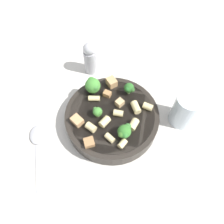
% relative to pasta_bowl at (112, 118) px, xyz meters
% --- Properties ---
extents(ground_plane, '(2.00, 2.00, 0.00)m').
position_rel_pasta_bowl_xyz_m(ground_plane, '(0.00, 0.00, -0.02)').
color(ground_plane, beige).
extents(pasta_bowl, '(0.23, 0.23, 0.04)m').
position_rel_pasta_bowl_xyz_m(pasta_bowl, '(0.00, 0.00, 0.00)').
color(pasta_bowl, '#28231E').
rests_on(pasta_bowl, ground_plane).
extents(broccoli_floret_0, '(0.03, 0.04, 0.03)m').
position_rel_pasta_bowl_xyz_m(broccoli_floret_0, '(0.05, -0.03, 0.04)').
color(broccoli_floret_0, '#84AD60').
rests_on(broccoli_floret_0, pasta_bowl).
extents(broccoli_floret_1, '(0.04, 0.04, 0.04)m').
position_rel_pasta_bowl_xyz_m(broccoli_floret_1, '(-0.08, 0.03, 0.04)').
color(broccoli_floret_1, '#84AD60').
rests_on(broccoli_floret_1, pasta_bowl).
extents(broccoli_floret_2, '(0.03, 0.03, 0.03)m').
position_rel_pasta_bowl_xyz_m(broccoli_floret_2, '(0.00, 0.08, 0.04)').
color(broccoli_floret_2, '#84AD60').
rests_on(broccoli_floret_2, pasta_bowl).
extents(broccoli_floret_3, '(0.03, 0.02, 0.03)m').
position_rel_pasta_bowl_xyz_m(broccoli_floret_3, '(-0.03, -0.02, 0.03)').
color(broccoli_floret_3, '#93B766').
rests_on(broccoli_floret_3, pasta_bowl).
extents(rigatoni_0, '(0.02, 0.02, 0.01)m').
position_rel_pasta_bowl_xyz_m(rigatoni_0, '(0.06, -0.05, 0.02)').
color(rigatoni_0, beige).
rests_on(rigatoni_0, pasta_bowl).
extents(rigatoni_1, '(0.03, 0.03, 0.02)m').
position_rel_pasta_bowl_xyz_m(rigatoni_1, '(0.04, 0.04, 0.03)').
color(rigatoni_1, beige).
rests_on(rigatoni_1, pasta_bowl).
extents(rigatoni_2, '(0.03, 0.03, 0.01)m').
position_rel_pasta_bowl_xyz_m(rigatoni_2, '(-0.06, 0.01, 0.02)').
color(rigatoni_2, beige).
rests_on(rigatoni_2, pasta_bowl).
extents(rigatoni_3, '(0.03, 0.02, 0.02)m').
position_rel_pasta_bowl_xyz_m(rigatoni_3, '(0.01, 0.01, 0.02)').
color(rigatoni_3, beige).
rests_on(rigatoni_3, pasta_bowl).
extents(rigatoni_4, '(0.02, 0.02, 0.02)m').
position_rel_pasta_bowl_xyz_m(rigatoni_4, '(-0.02, -0.06, 0.03)').
color(rigatoni_4, beige).
rests_on(rigatoni_4, pasta_bowl).
extents(rigatoni_5, '(0.02, 0.03, 0.02)m').
position_rel_pasta_bowl_xyz_m(rigatoni_5, '(0.00, -0.03, 0.03)').
color(rigatoni_5, beige).
rests_on(rigatoni_5, pasta_bowl).
extents(rigatoni_6, '(0.02, 0.03, 0.02)m').
position_rel_pasta_bowl_xyz_m(rigatoni_6, '(0.06, -0.00, 0.03)').
color(rigatoni_6, beige).
rests_on(rigatoni_6, pasta_bowl).
extents(rigatoni_7, '(0.02, 0.02, 0.02)m').
position_rel_pasta_bowl_xyz_m(rigatoni_7, '(0.06, 0.06, 0.02)').
color(rigatoni_7, beige).
rests_on(rigatoni_7, pasta_bowl).
extents(rigatoni_8, '(0.02, 0.02, 0.01)m').
position_rel_pasta_bowl_xyz_m(rigatoni_8, '(0.03, -0.06, 0.02)').
color(rigatoni_8, beige).
rests_on(rigatoni_8, pasta_bowl).
extents(chicken_chunk_0, '(0.02, 0.02, 0.01)m').
position_rel_pasta_bowl_xyz_m(chicken_chunk_0, '(-0.00, 0.03, 0.02)').
color(chicken_chunk_0, tan).
rests_on(chicken_chunk_0, pasta_bowl).
extents(chicken_chunk_1, '(0.02, 0.02, 0.01)m').
position_rel_pasta_bowl_xyz_m(chicken_chunk_1, '(-0.04, 0.04, 0.02)').
color(chicken_chunk_1, '#A87A4C').
rests_on(chicken_chunk_1, pasta_bowl).
extents(chicken_chunk_2, '(0.03, 0.03, 0.02)m').
position_rel_pasta_bowl_xyz_m(chicken_chunk_2, '(-0.05, 0.07, 0.03)').
color(chicken_chunk_2, tan).
rests_on(chicken_chunk_2, pasta_bowl).
extents(chicken_chunk_3, '(0.03, 0.03, 0.02)m').
position_rel_pasta_bowl_xyz_m(chicken_chunk_3, '(-0.06, -0.06, 0.02)').
color(chicken_chunk_3, tan).
rests_on(chicken_chunk_3, pasta_bowl).
extents(chicken_chunk_4, '(0.03, 0.03, 0.01)m').
position_rel_pasta_bowl_xyz_m(chicken_chunk_4, '(-0.00, -0.09, 0.02)').
color(chicken_chunk_4, '#A87A4C').
rests_on(chicken_chunk_4, pasta_bowl).
extents(drinking_glass, '(0.06, 0.06, 0.09)m').
position_rel_pasta_bowl_xyz_m(drinking_glass, '(0.14, 0.10, 0.02)').
color(drinking_glass, silver).
rests_on(drinking_glass, ground_plane).
extents(pepper_shaker, '(0.04, 0.04, 0.10)m').
position_rel_pasta_bowl_xyz_m(pepper_shaker, '(-0.15, 0.11, 0.03)').
color(pepper_shaker, '#B2B2B7').
rests_on(pepper_shaker, ground_plane).
extents(spoon, '(0.14, 0.13, 0.01)m').
position_rel_pasta_bowl_xyz_m(spoon, '(-0.12, -0.15, -0.02)').
color(spoon, '#B2B2B7').
rests_on(spoon, ground_plane).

